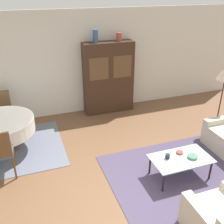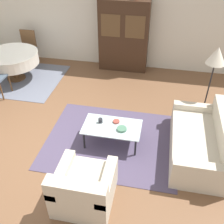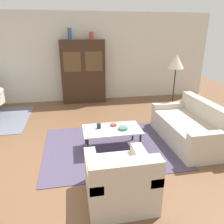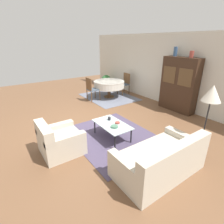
% 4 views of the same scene
% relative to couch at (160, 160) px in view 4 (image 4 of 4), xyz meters
% --- Properties ---
extents(ground_plane, '(14.00, 14.00, 0.00)m').
position_rel_couch_xyz_m(ground_plane, '(-2.74, -0.24, -0.29)').
color(ground_plane, brown).
extents(wall_back, '(10.00, 0.06, 2.70)m').
position_rel_couch_xyz_m(wall_back, '(-2.74, 3.39, 1.06)').
color(wall_back, beige).
rests_on(wall_back, ground_plane).
extents(area_rug, '(2.55, 2.06, 0.01)m').
position_rel_couch_xyz_m(area_rug, '(-1.65, 0.05, -0.29)').
color(area_rug, '#4C425B').
rests_on(area_rug, ground_plane).
extents(dining_rug, '(2.45, 1.95, 0.01)m').
position_rel_couch_xyz_m(dining_rug, '(-4.70, 1.96, -0.29)').
color(dining_rug, slate).
rests_on(dining_rug, ground_plane).
extents(couch, '(0.95, 1.76, 0.81)m').
position_rel_couch_xyz_m(couch, '(0.00, 0.00, 0.00)').
color(couch, beige).
rests_on(couch, ground_plane).
extents(armchair, '(0.86, 0.89, 0.78)m').
position_rel_couch_xyz_m(armchair, '(-1.79, -1.36, 0.00)').
color(armchair, beige).
rests_on(armchair, ground_plane).
extents(coffee_table, '(1.08, 0.62, 0.40)m').
position_rel_couch_xyz_m(coffee_table, '(-1.63, -0.00, 0.08)').
color(coffee_table, black).
rests_on(coffee_table, area_rug).
extents(display_cabinet, '(1.33, 0.41, 1.91)m').
position_rel_couch_xyz_m(display_cabinet, '(-1.94, 3.14, 0.66)').
color(display_cabinet, '#382316').
rests_on(display_cabinet, ground_plane).
extents(dining_table, '(1.37, 1.37, 0.74)m').
position_rel_couch_xyz_m(dining_table, '(-4.69, 1.97, 0.30)').
color(dining_table, brown).
rests_on(dining_table, dining_rug).
extents(dining_chair_near, '(0.44, 0.44, 0.98)m').
position_rel_couch_xyz_m(dining_chair_near, '(-4.69, 1.06, 0.27)').
color(dining_chair_near, brown).
rests_on(dining_chair_near, dining_rug).
extents(dining_chair_far, '(0.44, 0.44, 0.98)m').
position_rel_couch_xyz_m(dining_chair_far, '(-4.69, 2.87, 0.27)').
color(dining_chair_far, brown).
rests_on(dining_chair_far, dining_rug).
extents(floor_lamp, '(0.37, 0.37, 1.64)m').
position_rel_couch_xyz_m(floor_lamp, '(0.13, 1.17, 1.11)').
color(floor_lamp, black).
rests_on(floor_lamp, ground_plane).
extents(cup, '(0.08, 0.08, 0.09)m').
position_rel_couch_xyz_m(cup, '(-1.87, 0.07, 0.16)').
color(cup, '#232328').
rests_on(cup, coffee_table).
extents(bowl, '(0.18, 0.18, 0.05)m').
position_rel_couch_xyz_m(bowl, '(-1.44, -0.06, 0.14)').
color(bowl, '#4C7A60').
rests_on(bowl, coffee_table).
extents(bowl_small, '(0.13, 0.13, 0.04)m').
position_rel_couch_xyz_m(bowl_small, '(-1.58, 0.14, 0.14)').
color(bowl_small, '#9E4238').
rests_on(bowl_small, coffee_table).
extents(vase_tall, '(0.13, 0.13, 0.32)m').
position_rel_couch_xyz_m(vase_tall, '(-2.27, 3.14, 1.78)').
color(vase_tall, '#33517A').
rests_on(vase_tall, display_cabinet).
extents(vase_short, '(0.14, 0.14, 0.21)m').
position_rel_couch_xyz_m(vase_short, '(-1.65, 3.14, 1.72)').
color(vase_short, '#9E4238').
rests_on(vase_short, display_cabinet).
extents(potted_plant, '(0.51, 0.51, 0.67)m').
position_rel_couch_xyz_m(potted_plant, '(-6.32, 2.88, 0.09)').
color(potted_plant, '#93664C').
rests_on(potted_plant, ground_plane).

